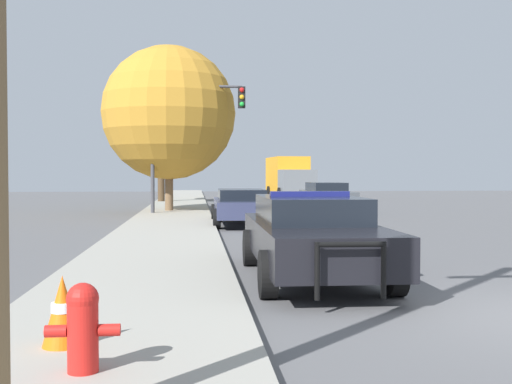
% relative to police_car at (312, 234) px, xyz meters
% --- Properties ---
extents(sidewalk_left, '(3.00, 110.00, 0.13)m').
position_rel_police_car_xyz_m(sidewalk_left, '(-2.82, -3.16, -0.69)').
color(sidewalk_left, '#99968C').
rests_on(sidewalk_left, ground_plane).
extents(police_car, '(2.13, 5.45, 1.48)m').
position_rel_police_car_xyz_m(police_car, '(0.00, 0.00, 0.00)').
color(police_car, black).
rests_on(police_car, ground_plane).
extents(fire_hydrant, '(0.62, 0.27, 0.75)m').
position_rel_police_car_xyz_m(fire_hydrant, '(-2.91, -5.30, -0.23)').
color(fire_hydrant, red).
rests_on(fire_hydrant, sidewalk_left).
extents(traffic_light, '(3.97, 0.35, 5.46)m').
position_rel_police_car_xyz_m(traffic_light, '(-2.21, 16.37, 3.23)').
color(traffic_light, '#424247').
rests_on(traffic_light, sidewalk_left).
extents(car_background_midblock, '(1.99, 4.68, 1.24)m').
position_rel_police_car_xyz_m(car_background_midblock, '(-0.40, 11.14, -0.07)').
color(car_background_midblock, '#333856').
rests_on(car_background_midblock, ground_plane).
extents(car_background_oncoming, '(2.00, 4.54, 1.36)m').
position_rel_police_car_xyz_m(car_background_oncoming, '(3.98, 17.72, -0.02)').
color(car_background_oncoming, '#474C51').
rests_on(car_background_oncoming, ground_plane).
extents(box_truck, '(2.69, 7.29, 2.91)m').
position_rel_police_car_xyz_m(box_truck, '(4.54, 33.24, 0.80)').
color(box_truck, slate).
rests_on(box_truck, ground_plane).
extents(tree_sidewalk_mid, '(5.93, 5.93, 7.30)m').
position_rel_police_car_xyz_m(tree_sidewalk_mid, '(-3.11, 18.03, 3.71)').
color(tree_sidewalk_mid, brown).
rests_on(tree_sidewalk_mid, sidewalk_left).
extents(tree_sidewalk_far, '(3.86, 3.86, 7.03)m').
position_rel_police_car_xyz_m(tree_sidewalk_far, '(-3.94, 27.45, 4.43)').
color(tree_sidewalk_far, '#4C3823').
rests_on(tree_sidewalk_far, sidewalk_left).
extents(traffic_cone, '(0.39, 0.39, 0.68)m').
position_rel_police_car_xyz_m(traffic_cone, '(-3.25, -4.46, -0.28)').
color(traffic_cone, orange).
rests_on(traffic_cone, sidewalk_left).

